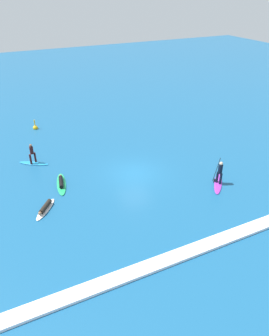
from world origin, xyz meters
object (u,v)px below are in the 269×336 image
surfer_on_green_board (61,183)px  surfer_on_purple_board (219,178)px  surfer_on_white_board (45,208)px  surfer_on_blue_board (33,159)px  marker_buoy (35,128)px

surfer_on_green_board → surfer_on_purple_board: surfer_on_purple_board is taller
surfer_on_white_board → surfer_on_blue_board: surfer_on_blue_board is taller
surfer_on_white_board → surfer_on_green_board: 3.23m
surfer_on_blue_board → surfer_on_purple_board: (12.28, -9.48, 0.04)m
surfer_on_blue_board → surfer_on_white_board: bearing=-58.9°
surfer_on_blue_board → surfer_on_green_board: 4.49m
marker_buoy → surfer_on_purple_board: bearing=-58.0°
surfer_on_green_board → surfer_on_purple_board: size_ratio=1.22×
surfer_on_green_board → marker_buoy: size_ratio=2.88×
surfer_on_blue_board → marker_buoy: size_ratio=2.19×
surfer_on_green_board → marker_buoy: (0.30, 11.94, 0.02)m
surfer_on_white_board → surfer_on_blue_board: 7.00m
surfer_on_white_board → surfer_on_green_board: size_ratio=0.71×
surfer_on_white_board → marker_buoy: marker_buoy is taller
surfer_on_white_board → marker_buoy: 14.77m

